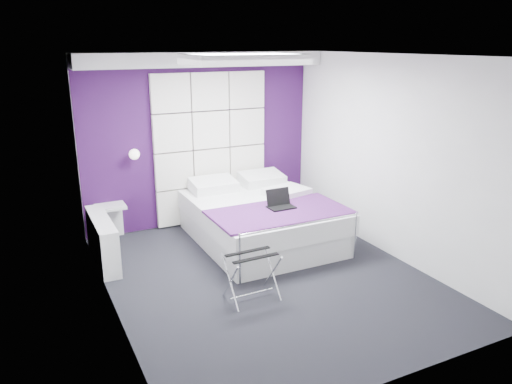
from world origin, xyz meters
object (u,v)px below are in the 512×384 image
(wall_lamp, at_px, (134,154))
(luggage_rack, at_px, (252,276))
(radiator, at_px, (102,240))
(laptop, at_px, (280,203))
(bed, at_px, (260,219))
(nightstand, at_px, (110,207))

(wall_lamp, relative_size, luggage_rack, 0.28)
(wall_lamp, height_order, radiator, wall_lamp)
(luggage_rack, bearing_deg, laptop, 47.53)
(radiator, xyz_separation_m, luggage_rack, (1.30, -1.71, -0.03))
(radiator, distance_m, laptop, 2.35)
(bed, bearing_deg, wall_lamp, 146.15)
(luggage_rack, bearing_deg, wall_lamp, 103.67)
(radiator, xyz_separation_m, laptop, (2.23, -0.65, 0.38))
(wall_lamp, distance_m, laptop, 2.19)
(wall_lamp, xyz_separation_m, luggage_rack, (0.66, -2.47, -0.95))
(wall_lamp, distance_m, nightstand, 0.82)
(luggage_rack, relative_size, laptop, 1.56)
(luggage_rack, bearing_deg, radiator, 125.95)
(nightstand, relative_size, luggage_rack, 0.76)
(luggage_rack, xyz_separation_m, laptop, (0.92, 1.06, 0.41))
(nightstand, bearing_deg, luggage_rack, -66.61)
(radiator, bearing_deg, bed, -6.59)
(nightstand, xyz_separation_m, luggage_rack, (1.05, -2.43, -0.23))
(wall_lamp, xyz_separation_m, radiator, (-0.64, -0.76, -0.92))
(radiator, xyz_separation_m, nightstand, (0.25, 0.72, 0.20))
(radiator, height_order, luggage_rack, radiator)
(radiator, height_order, nightstand, radiator)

